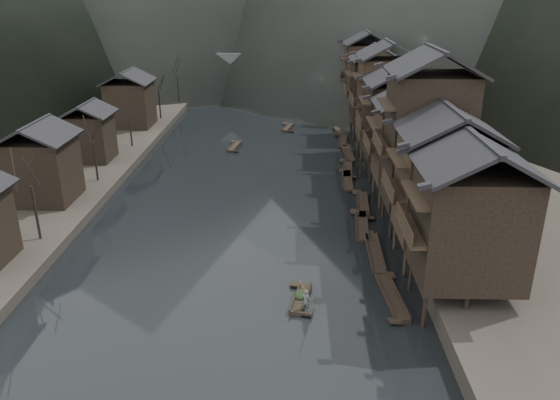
{
  "coord_description": "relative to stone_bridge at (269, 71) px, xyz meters",
  "views": [
    {
      "loc": [
        5.19,
        -42.3,
        21.98
      ],
      "look_at": [
        3.91,
        6.62,
        2.5
      ],
      "focal_mm": 35.0,
      "sensor_mm": 36.0,
      "label": 1
    }
  ],
  "objects": [
    {
      "name": "right_bank",
      "position": [
        35.0,
        -32.0,
        -4.21
      ],
      "size": [
        40.0,
        200.0,
        1.8
      ],
      "primitive_type": "cube",
      "color": "#2D2823",
      "rests_on": "ground"
    },
    {
      "name": "water",
      "position": [
        0.0,
        -72.0,
        -5.11
      ],
      "size": [
        300.0,
        300.0,
        0.0
      ],
      "primitive_type": "plane",
      "color": "black",
      "rests_on": "ground"
    },
    {
      "name": "left_bank",
      "position": [
        -35.0,
        -32.0,
        -4.51
      ],
      "size": [
        40.0,
        200.0,
        1.2
      ],
      "primitive_type": "cube",
      "color": "#2D2823",
      "rests_on": "ground"
    },
    {
      "name": "moored_sampans",
      "position": [
        12.3,
        -51.29,
        -4.91
      ],
      "size": [
        2.69,
        61.8,
        0.47
      ],
      "color": "black",
      "rests_on": "water"
    },
    {
      "name": "bare_trees",
      "position": [
        -17.0,
        -45.17,
        1.18
      ],
      "size": [
        3.82,
        71.34,
        7.64
      ],
      "color": "black",
      "rests_on": "left_bank"
    },
    {
      "name": "bamboo_pole",
      "position": [
        6.35,
        -80.95,
        -1.23
      ],
      "size": [
        1.39,
        1.65,
        3.53
      ],
      "primitive_type": "cylinder",
      "rotation": [
        0.53,
        0.0,
        -0.7
      ],
      "color": "#8C7A51",
      "rests_on": "boatman"
    },
    {
      "name": "stone_bridge",
      "position": [
        0.0,
        0.0,
        0.0
      ],
      "size": [
        40.0,
        6.0,
        9.0
      ],
      "color": "#4C4C4F",
      "rests_on": "ground"
    },
    {
      "name": "left_houses",
      "position": [
        -20.5,
        -51.88,
        0.55
      ],
      "size": [
        8.1,
        53.2,
        8.73
      ],
      "color": "black",
      "rests_on": "left_bank"
    },
    {
      "name": "hero_sampan",
      "position": [
        5.82,
        -79.38,
        -4.91
      ],
      "size": [
        1.79,
        4.65,
        0.43
      ],
      "color": "black",
      "rests_on": "water"
    },
    {
      "name": "midriver_boats",
      "position": [
        0.51,
        -33.15,
        -4.91
      ],
      "size": [
        9.46,
        16.9,
        0.44
      ],
      "color": "black",
      "rests_on": "water"
    },
    {
      "name": "boatman",
      "position": [
        6.15,
        -80.95,
        -3.83
      ],
      "size": [
        0.7,
        0.55,
        1.69
      ],
      "primitive_type": "imported",
      "rotation": [
        0.0,
        0.0,
        2.89
      ],
      "color": "#58585A",
      "rests_on": "hero_sampan"
    },
    {
      "name": "stilt_houses",
      "position": [
        17.28,
        -52.41,
        3.84
      ],
      "size": [
        9.0,
        67.6,
        17.09
      ],
      "color": "black",
      "rests_on": "ground"
    },
    {
      "name": "cargo_heap",
      "position": [
        5.78,
        -79.18,
        -4.38
      ],
      "size": [
        1.01,
        1.32,
        0.61
      ],
      "primitive_type": "ellipsoid",
      "color": "black",
      "rests_on": "hero_sampan"
    }
  ]
}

